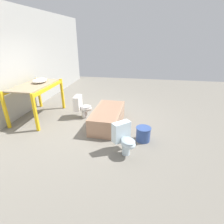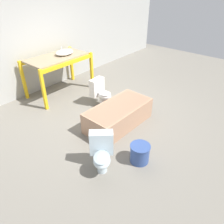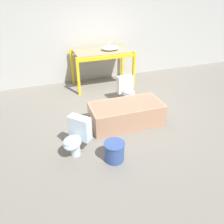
% 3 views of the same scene
% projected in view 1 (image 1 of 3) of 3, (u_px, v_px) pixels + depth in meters
% --- Properties ---
extents(ground_plane, '(12.00, 12.00, 0.00)m').
position_uv_depth(ground_plane, '(92.00, 121.00, 5.22)').
color(ground_plane, slate).
extents(warehouse_wall_rear, '(10.80, 0.08, 3.20)m').
position_uv_depth(warehouse_wall_rear, '(10.00, 65.00, 4.95)').
color(warehouse_wall_rear, '#ADADA8').
rests_on(warehouse_wall_rear, ground_plane).
extents(shelving_rack, '(1.70, 0.95, 1.04)m').
position_uv_depth(shelving_rack, '(35.00, 90.00, 5.18)').
color(shelving_rack, yellow).
rests_on(shelving_rack, ground_plane).
extents(sink_basin, '(0.50, 0.38, 0.21)m').
position_uv_depth(sink_basin, '(40.00, 81.00, 5.29)').
color(sink_basin, white).
rests_on(sink_basin, shelving_rack).
extents(bathtub_main, '(1.56, 0.78, 0.48)m').
position_uv_depth(bathtub_main, '(108.00, 116.00, 4.91)').
color(bathtub_main, tan).
rests_on(bathtub_main, ground_plane).
extents(toilet_near, '(0.61, 0.60, 0.69)m').
position_uv_depth(toilet_near, '(124.00, 138.00, 3.69)').
color(toilet_near, silver).
rests_on(toilet_near, ground_plane).
extents(toilet_far, '(0.40, 0.53, 0.69)m').
position_uv_depth(toilet_far, '(82.00, 106.00, 5.37)').
color(toilet_far, white).
rests_on(toilet_far, ground_plane).
extents(bucket_white, '(0.36, 0.36, 0.35)m').
position_uv_depth(bucket_white, '(143.00, 134.00, 4.21)').
color(bucket_white, '#334C8C').
rests_on(bucket_white, ground_plane).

